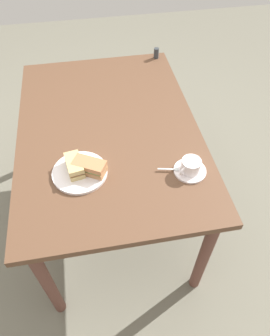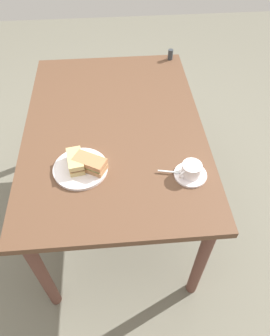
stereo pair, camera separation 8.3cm
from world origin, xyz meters
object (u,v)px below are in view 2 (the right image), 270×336
Objects in this scene: sandwich_back at (90,163)px; coffee_cup at (191,169)px; sandwich_front at (76,161)px; coffee_saucer at (190,175)px; sandwich_plate at (81,168)px; spoon at (173,172)px; salt_shaker at (170,54)px; dining_table at (115,138)px.

sandwich_back is 0.44m from coffee_cup.
coffee_saucer is at bearing 80.09° from sandwich_front.
sandwich_front is (-0.01, -0.02, 0.04)m from sandwich_plate.
spoon is (-0.02, -0.08, 0.01)m from coffee_saucer.
sandwich_plate is 1.05m from salt_shaker.
coffee_saucer is (0.09, 0.50, -0.04)m from sandwich_front.
coffee_cup reaches higher than salt_shaker.
salt_shaker is at bearing 171.67° from spoon.
sandwich_back is 2.44× the size of salt_shaker.
sandwich_front reaches higher than sandwich_plate.
coffee_cup is at bearing -3.78° from salt_shaker.
sandwich_plate is at bearing -98.23° from spoon.
sandwich_plate is at bearing 55.32° from sandwich_front.
coffee_saucer is (0.08, 0.49, -0.00)m from sandwich_plate.
sandwich_plate is 3.78× the size of salt_shaker.
sandwich_plate is at bearing -97.44° from sandwich_back.
sandwich_plate is 1.55× the size of sandwich_back.
salt_shaker is (-0.90, 0.55, 0.03)m from sandwich_plate.
sandwich_front reaches higher than dining_table.
coffee_cup is 0.08m from spoon.
sandwich_back is (0.29, -0.11, 0.13)m from dining_table.
coffee_saucer is 2.24× the size of salt_shaker.
coffee_saucer is (0.36, 0.33, 0.09)m from dining_table.
coffee_saucer is 0.08m from spoon.
dining_table is 13.49× the size of spoon.
salt_shaker is (-0.97, 0.06, 0.03)m from coffee_saucer.
salt_shaker is at bearing 147.33° from sandwich_front.
sandwich_plate is (0.29, -0.16, 0.10)m from dining_table.
coffee_saucer is 1.37× the size of coffee_cup.
spoon is at bearing -102.90° from coffee_cup.
salt_shaker reaches higher than dining_table.
coffee_cup reaches higher than dining_table.
coffee_cup is (0.00, -0.00, 0.04)m from coffee_saucer.
spoon is (0.07, 0.43, -0.03)m from sandwich_front.
coffee_saucer is 0.97m from salt_shaker.
sandwich_front is at bearing -106.01° from sandwich_back.
coffee_cup reaches higher than coffee_saucer.
sandwich_plate is 0.41m from spoon.
sandwich_back is at bearing -21.19° from dining_table.
sandwich_front is at bearing -124.68° from sandwich_plate.
coffee_saucer is 1.48× the size of spoon.
sandwich_back reaches higher than salt_shaker.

